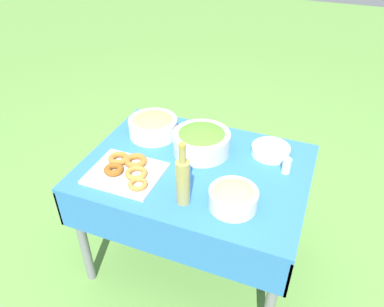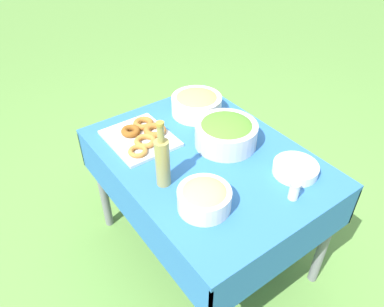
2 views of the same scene
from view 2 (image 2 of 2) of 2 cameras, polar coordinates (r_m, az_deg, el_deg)
name	(u,v)px [view 2 (image 2 of 2)]	position (r m, az deg, el deg)	size (l,w,h in m)	color
ground_plane	(204,248)	(2.36, 1.80, -14.26)	(14.00, 14.00, 0.00)	#609342
picnic_table	(206,171)	(1.90, 2.17, -2.73)	(1.17, 0.86, 0.73)	#2D6BB2
salad_bowl	(226,132)	(1.87, 5.21, 3.27)	(0.31, 0.31, 0.14)	silver
pasta_bowl	(204,197)	(1.54, 1.89, -6.67)	(0.22, 0.22, 0.11)	silver
donut_platter	(142,136)	(1.95, -7.65, 2.67)	(0.36, 0.31, 0.05)	silver
plate_stack	(295,169)	(1.78, 15.49, -2.25)	(0.21, 0.21, 0.05)	white
olive_oil_bottle	(162,161)	(1.60, -4.53, -1.12)	(0.07, 0.07, 0.33)	#998E4C
fruit_bowl	(197,103)	(2.12, 0.71, 7.68)	(0.28, 0.28, 0.12)	white
salt_shaker	(294,191)	(1.64, 15.31, -5.49)	(0.05, 0.05, 0.08)	white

